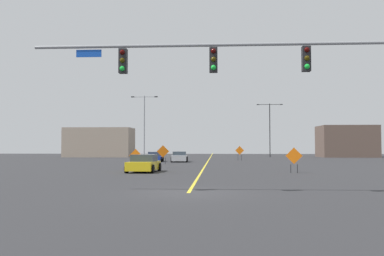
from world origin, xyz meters
name	(u,v)px	position (x,y,z in m)	size (l,w,h in m)	color
ground	(188,193)	(0.00, 0.00, 0.00)	(182.77, 182.77, 0.00)	#2D2D30
road_centre_stripe	(210,158)	(0.00, 50.77, 0.00)	(0.16, 101.54, 0.01)	yellow
traffic_signal_assembly	(260,69)	(3.00, -0.02, 5.19)	(15.56, 0.44, 6.56)	gray
street_lamp_near_right	(144,122)	(-9.29, 42.59, 5.43)	(3.85, 0.24, 9.26)	gray
street_lamp_near_left	(270,126)	(10.76, 59.41, 5.72)	(4.68, 0.24, 9.69)	black
construction_sign_median_far	(136,157)	(-5.69, 17.74, 1.08)	(1.12, 0.13, 1.73)	orange
construction_sign_left_lane	(240,151)	(4.28, 40.29, 1.27)	(1.20, 0.07, 1.99)	orange
construction_sign_left_shoulder	(294,157)	(6.83, 13.64, 1.17)	(1.21, 0.22, 1.87)	orange
construction_sign_right_lane	(163,152)	(-4.77, 28.66, 1.30)	(1.36, 0.25, 2.08)	orange
car_yellow_far	(144,164)	(-4.37, 14.22, 0.63)	(2.27, 4.12, 1.33)	gold
car_blue_distant	(155,157)	(-6.73, 35.92, 0.58)	(2.24, 4.27, 1.24)	#1E389E
car_silver_passing	(180,157)	(-3.50, 35.09, 0.61)	(2.19, 4.44, 1.30)	#B7BABF
roadside_building_west	(100,142)	(-20.31, 58.42, 2.66)	(12.00, 6.07, 5.31)	gray
roadside_building_east	(346,141)	(24.59, 60.13, 2.83)	(9.67, 7.02, 5.66)	brown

